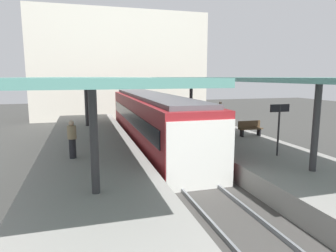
{
  "coord_description": "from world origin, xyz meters",
  "views": [
    {
      "loc": [
        -4.07,
        -13.45,
        4.34
      ],
      "look_at": [
        0.58,
        2.76,
        1.57
      ],
      "focal_mm": 32.01,
      "sensor_mm": 36.0,
      "label": 1
    }
  ],
  "objects": [
    {
      "name": "platform_sign",
      "position": [
        3.88,
        -2.74,
        2.62
      ],
      "size": [
        0.9,
        0.08,
        2.21
      ],
      "color": "#262628",
      "rests_on": "platform_right"
    },
    {
      "name": "canopy_left",
      "position": [
        -3.8,
        1.4,
        4.2
      ],
      "size": [
        4.18,
        21.0,
        3.33
      ],
      "color": "#333335",
      "rests_on": "platform_left"
    },
    {
      "name": "platform_bench",
      "position": [
        5.08,
        1.45,
        1.46
      ],
      "size": [
        1.4,
        0.41,
        0.86
      ],
      "color": "black",
      "rests_on": "platform_right"
    },
    {
      "name": "passenger_far_end",
      "position": [
        5.27,
        5.72,
        1.84
      ],
      "size": [
        0.36,
        0.36,
        1.63
      ],
      "color": "maroon",
      "rests_on": "platform_right"
    },
    {
      "name": "canopy_right",
      "position": [
        3.8,
        1.4,
        4.2
      ],
      "size": [
        4.18,
        21.0,
        3.32
      ],
      "color": "#333335",
      "rests_on": "platform_right"
    },
    {
      "name": "commuter_train",
      "position": [
        0.0,
        4.3,
        1.73
      ],
      "size": [
        2.78,
        15.91,
        3.1
      ],
      "color": "maroon",
      "rests_on": "track_ballast"
    },
    {
      "name": "station_building_backdrop",
      "position": [
        0.04,
        20.0,
        5.5
      ],
      "size": [
        18.0,
        6.0,
        11.0
      ],
      "primitive_type": "cube",
      "color": "beige",
      "rests_on": "ground_plane"
    },
    {
      "name": "passenger_mid_platform",
      "position": [
        2.4,
        2.53,
        1.85
      ],
      "size": [
        0.36,
        0.36,
        1.63
      ],
      "color": "navy",
      "rests_on": "platform_right"
    },
    {
      "name": "track_ballast",
      "position": [
        0.0,
        0.0,
        0.1
      ],
      "size": [
        3.2,
        28.0,
        0.2
      ],
      "primitive_type": "cube",
      "color": "#423F3D",
      "rests_on": "ground_plane"
    },
    {
      "name": "platform_left",
      "position": [
        -3.8,
        0.0,
        0.5
      ],
      "size": [
        4.4,
        28.0,
        1.0
      ],
      "primitive_type": "cube",
      "color": "gray",
      "rests_on": "ground_plane"
    },
    {
      "name": "platform_right",
      "position": [
        3.8,
        0.0,
        0.5
      ],
      "size": [
        4.4,
        28.0,
        1.0
      ],
      "primitive_type": "cube",
      "color": "gray",
      "rests_on": "ground_plane"
    },
    {
      "name": "passenger_near_bench",
      "position": [
        -4.54,
        -0.74,
        1.82
      ],
      "size": [
        0.36,
        0.36,
        1.59
      ],
      "color": "#232328",
      "rests_on": "platform_left"
    },
    {
      "name": "ground_plane",
      "position": [
        0.0,
        0.0,
        0.0
      ],
      "size": [
        80.0,
        80.0,
        0.0
      ],
      "primitive_type": "plane",
      "color": "#383835"
    },
    {
      "name": "rail_far_side",
      "position": [
        0.72,
        0.0,
        0.27
      ],
      "size": [
        0.08,
        28.0,
        0.14
      ],
      "primitive_type": "cube",
      "color": "slate",
      "rests_on": "track_ballast"
    },
    {
      "name": "litter_bin",
      "position": [
        3.57,
        4.9,
        1.4
      ],
      "size": [
        0.44,
        0.44,
        0.8
      ],
      "primitive_type": "cylinder",
      "color": "maroon",
      "rests_on": "platform_right"
    },
    {
      "name": "rail_near_side",
      "position": [
        -0.72,
        0.0,
        0.27
      ],
      "size": [
        0.08,
        28.0,
        0.14
      ],
      "primitive_type": "cube",
      "color": "slate",
      "rests_on": "track_ballast"
    }
  ]
}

